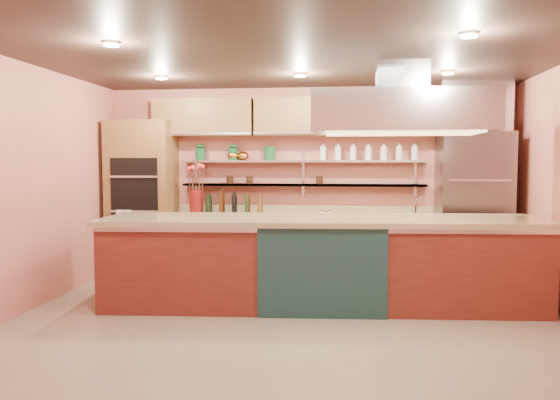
# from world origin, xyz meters

# --- Properties ---
(floor) EXTENTS (6.00, 5.00, 0.02)m
(floor) POSITION_xyz_m (0.00, 0.00, -0.01)
(floor) COLOR gray
(floor) RESTS_ON ground
(ceiling) EXTENTS (6.00, 5.00, 0.02)m
(ceiling) POSITION_xyz_m (0.00, 0.00, 2.80)
(ceiling) COLOR black
(ceiling) RESTS_ON wall_back
(wall_back) EXTENTS (6.00, 0.04, 2.80)m
(wall_back) POSITION_xyz_m (0.00, 2.50, 1.40)
(wall_back) COLOR #BD6859
(wall_back) RESTS_ON floor
(wall_front) EXTENTS (6.00, 0.04, 2.80)m
(wall_front) POSITION_xyz_m (0.00, -2.50, 1.40)
(wall_front) COLOR #BD6859
(wall_front) RESTS_ON floor
(wall_left) EXTENTS (0.04, 5.00, 2.80)m
(wall_left) POSITION_xyz_m (-3.00, 0.00, 1.40)
(wall_left) COLOR #BD6859
(wall_left) RESTS_ON floor
(oven_stack) EXTENTS (0.95, 0.64, 2.30)m
(oven_stack) POSITION_xyz_m (-2.45, 2.18, 1.15)
(oven_stack) COLOR brown
(oven_stack) RESTS_ON floor
(refrigerator) EXTENTS (0.95, 0.72, 2.10)m
(refrigerator) POSITION_xyz_m (2.35, 2.14, 1.05)
(refrigerator) COLOR slate
(refrigerator) RESTS_ON floor
(back_counter) EXTENTS (3.84, 0.64, 0.93)m
(back_counter) POSITION_xyz_m (-0.05, 2.20, 0.47)
(back_counter) COLOR #9E7F5E
(back_counter) RESTS_ON floor
(wall_shelf_lower) EXTENTS (3.60, 0.26, 0.03)m
(wall_shelf_lower) POSITION_xyz_m (-0.05, 2.37, 1.35)
(wall_shelf_lower) COLOR silver
(wall_shelf_lower) RESTS_ON wall_back
(wall_shelf_upper) EXTENTS (3.60, 0.26, 0.03)m
(wall_shelf_upper) POSITION_xyz_m (-0.05, 2.37, 1.70)
(wall_shelf_upper) COLOR silver
(wall_shelf_upper) RESTS_ON wall_back
(upper_cabinets) EXTENTS (4.60, 0.36, 0.55)m
(upper_cabinets) POSITION_xyz_m (0.00, 2.32, 2.35)
(upper_cabinets) COLOR brown
(upper_cabinets) RESTS_ON wall_back
(range_hood) EXTENTS (2.00, 1.00, 0.45)m
(range_hood) POSITION_xyz_m (1.19, 0.64, 2.25)
(range_hood) COLOR silver
(range_hood) RESTS_ON ceiling
(ceiling_downlights) EXTENTS (4.00, 2.80, 0.02)m
(ceiling_downlights) POSITION_xyz_m (0.00, 0.20, 2.77)
(ceiling_downlights) COLOR #FFE5A5
(ceiling_downlights) RESTS_ON ceiling
(island) EXTENTS (5.06, 1.41, 1.04)m
(island) POSITION_xyz_m (0.29, 0.64, 0.52)
(island) COLOR maroon
(island) RESTS_ON floor
(flower_vase) EXTENTS (0.22, 0.22, 0.35)m
(flower_vase) POSITION_xyz_m (-1.62, 2.15, 1.10)
(flower_vase) COLOR maroon
(flower_vase) RESTS_ON back_counter
(oil_bottle_cluster) EXTENTS (0.92, 0.48, 0.28)m
(oil_bottle_cluster) POSITION_xyz_m (-1.04, 2.15, 1.07)
(oil_bottle_cluster) COLOR black
(oil_bottle_cluster) RESTS_ON back_counter
(kitchen_scale) EXTENTS (0.19, 0.15, 0.10)m
(kitchen_scale) POSITION_xyz_m (0.30, 2.15, 0.98)
(kitchen_scale) COLOR silver
(kitchen_scale) RESTS_ON back_counter
(bar_faucet) EXTENTS (0.04, 0.04, 0.23)m
(bar_faucet) POSITION_xyz_m (1.58, 2.25, 1.04)
(bar_faucet) COLOR white
(bar_faucet) RESTS_ON back_counter
(copper_kettle) EXTENTS (0.22, 0.22, 0.14)m
(copper_kettle) POSITION_xyz_m (-0.94, 2.37, 1.78)
(copper_kettle) COLOR #B26F29
(copper_kettle) RESTS_ON wall_shelf_upper
(green_canister) EXTENTS (0.21, 0.21, 0.20)m
(green_canister) POSITION_xyz_m (-0.54, 2.37, 1.82)
(green_canister) COLOR #104B23
(green_canister) RESTS_ON wall_shelf_upper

